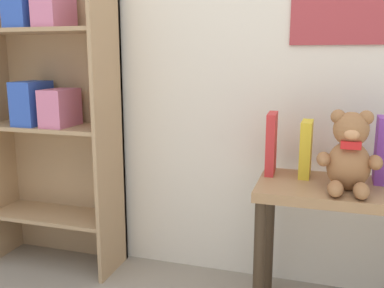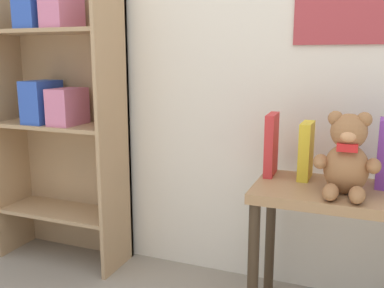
{
  "view_description": "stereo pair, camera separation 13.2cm",
  "coord_description": "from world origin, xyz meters",
  "px_view_note": "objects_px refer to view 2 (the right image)",
  "views": [
    {
      "loc": [
        0.25,
        -0.38,
        1.01
      ],
      "look_at": [
        -0.25,
        1.24,
        0.66
      ],
      "focal_mm": 40.0,
      "sensor_mm": 36.0,
      "label": 1
    },
    {
      "loc": [
        0.37,
        -0.33,
        1.01
      ],
      "look_at": [
        -0.25,
        1.24,
        0.66
      ],
      "focal_mm": 40.0,
      "sensor_mm": 36.0,
      "label": 2
    }
  ],
  "objects_px": {
    "book_standing_red": "(271,144)",
    "book_standing_yellow": "(306,151)",
    "book_standing_pink": "(343,155)",
    "display_table": "(338,216)",
    "book_standing_purple": "(384,153)",
    "bookshelf_side": "(61,103)",
    "teddy_bear": "(347,158)"
  },
  "relations": [
    {
      "from": "display_table",
      "to": "book_standing_pink",
      "type": "distance_m",
      "value": 0.23
    },
    {
      "from": "bookshelf_side",
      "to": "book_standing_yellow",
      "type": "distance_m",
      "value": 1.18
    },
    {
      "from": "book_standing_yellow",
      "to": "book_standing_purple",
      "type": "xyz_separation_m",
      "value": [
        0.27,
        -0.0,
        0.01
      ]
    },
    {
      "from": "bookshelf_side",
      "to": "teddy_bear",
      "type": "height_order",
      "value": "bookshelf_side"
    },
    {
      "from": "book_standing_red",
      "to": "book_standing_pink",
      "type": "height_order",
      "value": "book_standing_red"
    },
    {
      "from": "teddy_bear",
      "to": "book_standing_yellow",
      "type": "bearing_deg",
      "value": 134.87
    },
    {
      "from": "teddy_bear",
      "to": "book_standing_red",
      "type": "distance_m",
      "value": 0.32
    },
    {
      "from": "teddy_bear",
      "to": "book_standing_yellow",
      "type": "xyz_separation_m",
      "value": [
        -0.15,
        0.15,
        -0.02
      ]
    },
    {
      "from": "display_table",
      "to": "book_standing_purple",
      "type": "height_order",
      "value": "book_standing_purple"
    },
    {
      "from": "display_table",
      "to": "book_standing_pink",
      "type": "xyz_separation_m",
      "value": [
        -0.0,
        0.1,
        0.2
      ]
    },
    {
      "from": "bookshelf_side",
      "to": "teddy_bear",
      "type": "xyz_separation_m",
      "value": [
        1.32,
        -0.22,
        -0.11
      ]
    },
    {
      "from": "book_standing_red",
      "to": "book_standing_purple",
      "type": "relative_size",
      "value": 0.99
    },
    {
      "from": "book_standing_red",
      "to": "book_standing_yellow",
      "type": "bearing_deg",
      "value": -5.64
    },
    {
      "from": "book_standing_pink",
      "to": "bookshelf_side",
      "type": "bearing_deg",
      "value": 179.89
    },
    {
      "from": "teddy_bear",
      "to": "display_table",
      "type": "bearing_deg",
      "value": 105.49
    },
    {
      "from": "teddy_bear",
      "to": "book_standing_yellow",
      "type": "distance_m",
      "value": 0.21
    },
    {
      "from": "book_standing_pink",
      "to": "book_standing_purple",
      "type": "height_order",
      "value": "book_standing_purple"
    },
    {
      "from": "book_standing_red",
      "to": "book_standing_yellow",
      "type": "relative_size",
      "value": 1.11
    },
    {
      "from": "teddy_bear",
      "to": "book_standing_purple",
      "type": "distance_m",
      "value": 0.19
    },
    {
      "from": "book_standing_red",
      "to": "book_standing_yellow",
      "type": "xyz_separation_m",
      "value": [
        0.13,
        -0.01,
        -0.01
      ]
    },
    {
      "from": "book_standing_yellow",
      "to": "book_standing_purple",
      "type": "relative_size",
      "value": 0.89
    },
    {
      "from": "teddy_bear",
      "to": "bookshelf_side",
      "type": "bearing_deg",
      "value": 170.69
    },
    {
      "from": "teddy_bear",
      "to": "book_standing_red",
      "type": "height_order",
      "value": "teddy_bear"
    },
    {
      "from": "book_standing_yellow",
      "to": "book_standing_pink",
      "type": "height_order",
      "value": "book_standing_yellow"
    },
    {
      "from": "display_table",
      "to": "book_standing_purple",
      "type": "xyz_separation_m",
      "value": [
        0.13,
        0.09,
        0.22
      ]
    },
    {
      "from": "book_standing_red",
      "to": "book_standing_pink",
      "type": "relative_size",
      "value": 1.18
    },
    {
      "from": "book_standing_pink",
      "to": "teddy_bear",
      "type": "bearing_deg",
      "value": -82.05
    },
    {
      "from": "bookshelf_side",
      "to": "book_standing_pink",
      "type": "bearing_deg",
      "value": -2.47
    },
    {
      "from": "book_standing_yellow",
      "to": "book_standing_red",
      "type": "bearing_deg",
      "value": 177.91
    },
    {
      "from": "book_standing_pink",
      "to": "book_standing_red",
      "type": "bearing_deg",
      "value": -177.04
    },
    {
      "from": "bookshelf_side",
      "to": "book_standing_yellow",
      "type": "relative_size",
      "value": 6.33
    },
    {
      "from": "display_table",
      "to": "book_standing_red",
      "type": "height_order",
      "value": "book_standing_red"
    }
  ]
}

